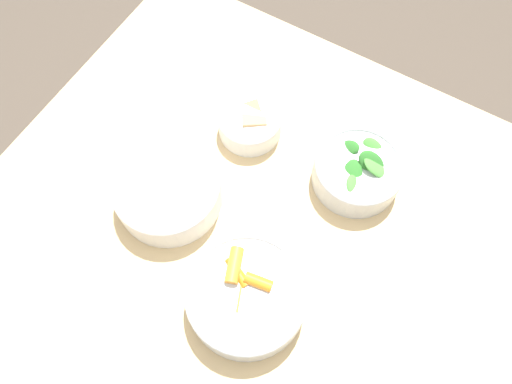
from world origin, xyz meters
TOP-DOWN VIEW (x-y plane):
  - ground_plane at (0.00, 0.00)m, footprint 10.00×10.00m
  - dining_table at (0.00, 0.00)m, footprint 1.03×0.86m
  - bowl_carrots at (-0.02, 0.12)m, footprint 0.19×0.19m
  - bowl_greens at (-0.07, -0.17)m, footprint 0.16×0.16m
  - bowl_beans_hotdog at (0.19, 0.04)m, footprint 0.19×0.19m
  - bowl_cookies at (0.15, -0.16)m, footprint 0.12×0.12m

SIDE VIEW (x-z plane):
  - ground_plane at x=0.00m, z-range 0.00..0.00m
  - dining_table at x=0.00m, z-range 0.24..0.97m
  - bowl_cookies at x=0.15m, z-range 0.73..0.78m
  - bowl_beans_hotdog at x=0.19m, z-range 0.72..0.79m
  - bowl_greens at x=-0.07m, z-range 0.72..0.80m
  - bowl_carrots at x=-0.02m, z-range 0.72..0.80m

